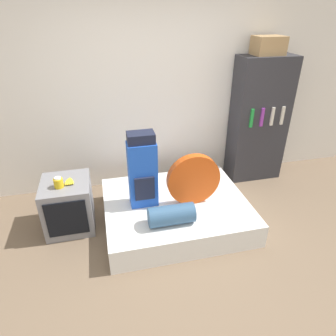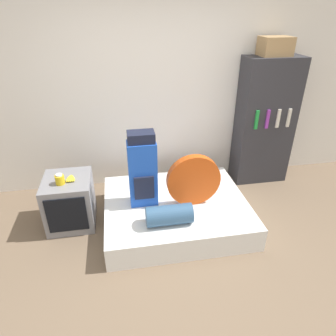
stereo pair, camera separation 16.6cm
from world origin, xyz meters
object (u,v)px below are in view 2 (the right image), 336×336
object	(u,v)px
sleeping_roll	(169,215)
canister	(60,179)
cardboard_box	(275,46)
backpack	(143,170)
tent_bag	(193,180)
bookshelf	(265,122)
television	(70,201)

from	to	relation	value
sleeping_roll	canister	size ratio (longest dim) A/B	4.05
cardboard_box	sleeping_roll	bearing A→B (deg)	-142.06
backpack	tent_bag	bearing A→B (deg)	-11.37
tent_bag	sleeping_roll	xyz separation A→B (m)	(-0.33, -0.32, -0.20)
tent_bag	bookshelf	size ratio (longest dim) A/B	0.35
canister	television	bearing A→B (deg)	60.61
tent_bag	sleeping_roll	size ratio (longest dim) A/B	1.26
television	canister	size ratio (longest dim) A/B	4.95
backpack	television	distance (m)	0.95
sleeping_roll	bookshelf	xyz separation A→B (m)	(1.56, 1.19, 0.48)
backpack	television	world-z (taller)	backpack
tent_bag	canister	distance (m)	1.46
backpack	television	bearing A→B (deg)	170.63
bookshelf	backpack	bearing A→B (deg)	-156.99
television	cardboard_box	bearing A→B (deg)	13.52
canister	bookshelf	world-z (taller)	bookshelf
canister	bookshelf	distance (m)	2.77
television	cardboard_box	xyz separation A→B (m)	(2.61, 0.63, 1.56)
bookshelf	cardboard_box	size ratio (longest dim) A/B	4.67
backpack	tent_bag	world-z (taller)	backpack
backpack	sleeping_roll	size ratio (longest dim) A/B	1.80
sleeping_roll	tent_bag	bearing A→B (deg)	43.80
television	canister	world-z (taller)	canister
cardboard_box	television	bearing A→B (deg)	-166.48
television	bookshelf	world-z (taller)	bookshelf
sleeping_roll	cardboard_box	world-z (taller)	cardboard_box
sleeping_roll	television	world-z (taller)	television
bookshelf	cardboard_box	distance (m)	0.98
television	cardboard_box	size ratio (longest dim) A/B	1.58
television	tent_bag	bearing A→B (deg)	-10.16
tent_bag	television	world-z (taller)	tent_bag
backpack	canister	bearing A→B (deg)	176.08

